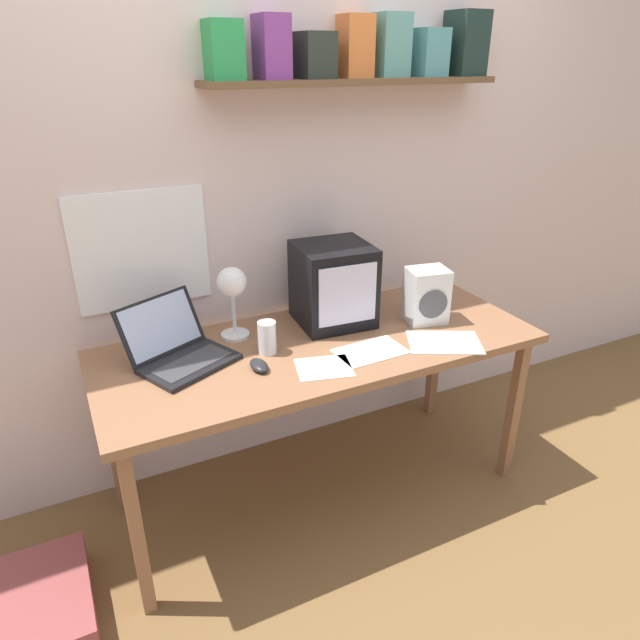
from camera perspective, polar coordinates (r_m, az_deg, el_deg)
ground_plane at (r=2.71m, az=0.00°, el=-16.40°), size 12.00×12.00×0.00m
back_wall at (r=2.49m, az=-4.43°, el=13.87°), size 5.60×0.24×2.60m
corner_desk at (r=2.32m, az=0.00°, el=-3.61°), size 1.77×0.71×0.75m
crt_monitor at (r=2.40m, az=1.34°, el=3.58°), size 0.32×0.32×0.34m
laptop at (r=2.20m, az=-14.13°, el=-2.60°), size 0.43×0.43×0.22m
desk_lamp at (r=2.21m, az=-8.78°, el=3.05°), size 0.13×0.18×0.32m
juice_glass at (r=2.20m, az=-5.31°, el=-1.91°), size 0.07×0.07×0.13m
space_heater at (r=2.47m, az=10.60°, el=2.42°), size 0.19×0.17×0.24m
computer_mouse at (r=2.10m, az=-6.13°, el=-4.53°), size 0.06×0.11×0.03m
loose_paper_near_monitor at (r=2.11m, az=0.40°, el=-4.79°), size 0.24×0.21×0.00m
loose_paper_near_laptop at (r=2.34m, az=12.33°, el=-2.20°), size 0.34×0.31×0.00m
open_notebook at (r=2.23m, az=5.08°, el=-3.14°), size 0.27×0.18×0.00m
floor_cushion at (r=2.41m, az=-27.85°, el=-24.63°), size 0.47×0.47×0.13m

